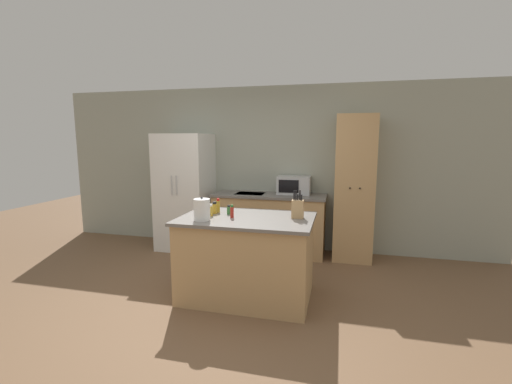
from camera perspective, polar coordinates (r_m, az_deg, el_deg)
The scene contains 14 objects.
ground_plane at distance 3.77m, azimuth -6.41°, elevation -19.23°, with size 14.00×14.00×0.00m, color brown.
wall_back at distance 5.59m, azimuth 1.69°, elevation 3.95°, with size 7.20×0.06×2.60m.
refrigerator at distance 5.67m, azimuth -11.72°, elevation 0.06°, with size 0.80×0.74×1.86m.
back_counter at distance 5.38m, azimuth 2.20°, elevation -5.22°, with size 1.74×0.63×0.93m.
pantry_cabinet at distance 5.19m, azimuth 16.03°, elevation 0.57°, with size 0.56×0.57×2.12m.
kitchen_island at distance 3.90m, azimuth -1.54°, elevation -10.78°, with size 1.46×0.95×0.92m.
microwave at distance 5.32m, azimuth 6.35°, elevation 1.15°, with size 0.50×0.33×0.28m.
knife_block at distance 3.72m, azimuth 6.96°, elevation -2.75°, with size 0.13×0.08×0.31m.
spice_bottle_tall_dark at distance 3.85m, azimuth -7.59°, elevation -3.05°, with size 0.06×0.06×0.13m.
spice_bottle_short_red at distance 3.91m, azimuth -4.55°, elevation -3.00°, with size 0.04×0.04×0.11m.
spice_bottle_amber_oil at distance 3.96m, azimuth -6.92°, elevation -2.67°, with size 0.06×0.06×0.14m.
spice_bottle_green_herb at distance 4.02m, azimuth -6.32°, elevation -2.31°, with size 0.04×0.04×0.17m.
spice_bottle_pale_salt at distance 3.73m, azimuth -4.02°, elevation -3.31°, with size 0.04×0.04×0.14m.
kettle at distance 3.65m, azimuth -9.00°, elevation -2.91°, with size 0.17×0.17×0.25m.
Camera 1 is at (1.18, -3.11, 1.76)m, focal length 24.00 mm.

